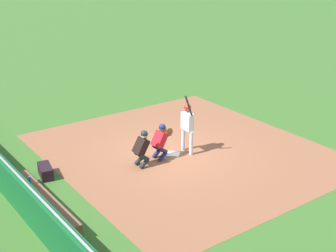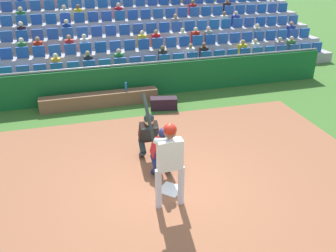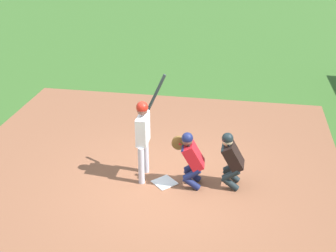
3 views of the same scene
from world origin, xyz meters
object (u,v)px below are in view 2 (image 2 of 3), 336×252
at_px(home_plate_marker, 170,189).
at_px(equipment_duffel_bag, 164,103).
at_px(dugout_bench, 100,100).
at_px(home_plate_umpire, 149,134).
at_px(catcher_crouching, 162,149).
at_px(batter_at_plate, 169,156).
at_px(water_bottle_on_bench, 126,86).

distance_m(home_plate_marker, equipment_duffel_bag, 4.39).
relative_size(home_plate_marker, equipment_duffel_bag, 0.52).
bearing_deg(dugout_bench, home_plate_umpire, 100.90).
distance_m(catcher_crouching, equipment_duffel_bag, 3.90).
bearing_deg(catcher_crouching, home_plate_umpire, -83.06).
xyz_separation_m(batter_at_plate, equipment_duffel_bag, (-1.25, -4.74, -0.95)).
relative_size(home_plate_marker, water_bottle_on_bench, 1.72).
bearing_deg(water_bottle_on_bench, catcher_crouching, 89.23).
relative_size(catcher_crouching, home_plate_umpire, 1.00).
bearing_deg(home_plate_marker, catcher_crouching, -87.88).
height_order(home_plate_marker, equipment_duffel_bag, equipment_duffel_bag).
bearing_deg(water_bottle_on_bench, batter_at_plate, 87.78).
relative_size(home_plate_umpire, water_bottle_on_bench, 4.94).
height_order(home_plate_umpire, water_bottle_on_bench, home_plate_umpire).
xyz_separation_m(catcher_crouching, equipment_duffel_bag, (-1.09, -3.71, -0.52)).
distance_m(water_bottle_on_bench, equipment_duffel_bag, 1.40).
bearing_deg(batter_at_plate, catcher_crouching, -98.61).
bearing_deg(home_plate_marker, equipment_duffel_bag, -104.14).
bearing_deg(batter_at_plate, water_bottle_on_bench, -92.22).
xyz_separation_m(batter_at_plate, dugout_bench, (0.66, -5.55, -0.91)).
xyz_separation_m(home_plate_marker, equipment_duffel_bag, (-1.07, -4.26, 0.17)).
bearing_deg(home_plate_marker, batter_at_plate, 69.75).
bearing_deg(dugout_bench, catcher_crouching, 100.18).
bearing_deg(catcher_crouching, dugout_bench, -79.82).
height_order(home_plate_marker, catcher_crouching, catcher_crouching).
relative_size(water_bottle_on_bench, equipment_duffel_bag, 0.30).
bearing_deg(catcher_crouching, equipment_duffel_bag, -106.42).
relative_size(home_plate_umpire, equipment_duffel_bag, 1.50).
xyz_separation_m(batter_at_plate, catcher_crouching, (-0.16, -1.03, -0.43)).
distance_m(batter_at_plate, catcher_crouching, 1.12).
distance_m(dugout_bench, equipment_duffel_bag, 2.07).
height_order(catcher_crouching, water_bottle_on_bench, catcher_crouching).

